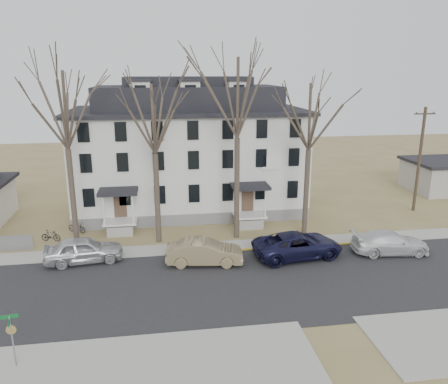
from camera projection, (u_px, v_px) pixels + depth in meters
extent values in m
plane|color=olive|center=(250.00, 301.00, 24.64)|extent=(120.00, 120.00, 0.00)
cube|color=#27272A|center=(243.00, 285.00, 26.54)|extent=(120.00, 10.00, 0.04)
cube|color=#A09F97|center=(227.00, 247.00, 32.26)|extent=(120.00, 2.00, 0.08)
cube|color=#A09F97|center=(91.00, 374.00, 18.73)|extent=(20.00, 5.00, 0.08)
cube|color=gold|center=(296.00, 247.00, 32.12)|extent=(14.00, 0.25, 0.06)
cube|color=slate|center=(190.00, 202.00, 41.36)|extent=(20.00, 10.00, 1.00)
cube|color=silver|center=(189.00, 156.00, 40.14)|extent=(20.00, 10.00, 8.00)
cube|color=black|center=(188.00, 111.00, 39.04)|extent=(20.80, 10.80, 0.30)
cube|color=black|center=(188.00, 97.00, 38.73)|extent=(16.00, 7.00, 2.00)
cube|color=black|center=(187.00, 81.00, 38.35)|extent=(11.00, 4.50, 0.80)
cube|color=white|center=(120.00, 221.00, 34.68)|extent=(2.60, 2.00, 0.16)
cube|color=white|center=(250.00, 215.00, 36.20)|extent=(2.60, 2.00, 0.16)
cube|color=white|center=(272.00, 163.00, 36.19)|extent=(1.60, 0.08, 1.20)
cube|color=#A09F97|center=(448.00, 177.00, 47.03)|extent=(8.00, 6.00, 3.00)
cylinder|color=#473B31|center=(73.00, 199.00, 31.41)|extent=(0.40, 0.40, 7.28)
cylinder|color=#473B31|center=(157.00, 199.00, 32.34)|extent=(0.40, 0.40, 6.76)
cylinder|color=#473B31|center=(237.00, 189.00, 33.06)|extent=(0.40, 0.40, 7.80)
cylinder|color=#473B31|center=(306.00, 193.00, 34.00)|extent=(0.40, 0.40, 6.76)
cylinder|color=#3D3023|center=(419.00, 160.00, 39.36)|extent=(0.28, 0.28, 9.50)
cube|color=#3D3023|center=(425.00, 114.00, 38.24)|extent=(2.00, 0.12, 0.12)
imported|color=silver|center=(84.00, 250.00, 29.43)|extent=(5.35, 2.71, 1.75)
imported|color=#90815A|center=(204.00, 253.00, 29.14)|extent=(5.29, 2.41, 1.68)
imported|color=#151635|center=(298.00, 245.00, 30.25)|extent=(6.54, 3.63, 1.73)
imported|color=silver|center=(390.00, 243.00, 30.90)|extent=(5.57, 2.68, 1.56)
imported|color=black|center=(77.00, 228.00, 34.92)|extent=(1.71, 1.36, 0.87)
imported|color=black|center=(51.00, 236.00, 33.07)|extent=(1.57, 0.80, 0.91)
cylinder|color=gray|center=(13.00, 342.00, 18.86)|extent=(0.07, 0.07, 2.55)
cube|color=#0C5926|center=(9.00, 317.00, 18.53)|extent=(0.73, 0.03, 0.18)
cube|color=#0C5926|center=(10.00, 321.00, 18.58)|extent=(0.03, 0.73, 0.18)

